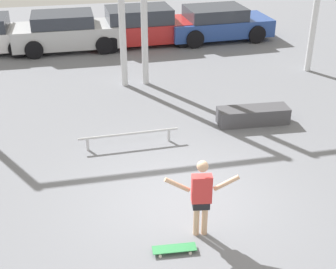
{
  "coord_description": "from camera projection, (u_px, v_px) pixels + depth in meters",
  "views": [
    {
      "loc": [
        -1.88,
        -7.37,
        5.48
      ],
      "look_at": [
        0.02,
        1.46,
        0.68
      ],
      "focal_mm": 50.0,
      "sensor_mm": 36.0,
      "label": 1
    }
  ],
  "objects": [
    {
      "name": "parked_car_silver",
      "position": [
        67.0,
        32.0,
        17.49
      ],
      "size": [
        4.05,
        1.92,
        1.38
      ],
      "rotation": [
        0.0,
        0.0,
        0.0
      ],
      "color": "#B7BABF",
      "rests_on": "ground_plane"
    },
    {
      "name": "parked_car_blue",
      "position": [
        218.0,
        23.0,
        18.7
      ],
      "size": [
        4.2,
        2.17,
        1.3
      ],
      "rotation": [
        0.0,
        0.0,
        0.05
      ],
      "color": "#284793",
      "rests_on": "ground_plane"
    },
    {
      "name": "ground_plane",
      "position": [
        182.0,
        199.0,
        9.29
      ],
      "size": [
        36.0,
        36.0,
        0.0
      ],
      "primitive_type": "plane",
      "color": "slate"
    },
    {
      "name": "skateboarder",
      "position": [
        201.0,
        195.0,
        7.95
      ],
      "size": [
        1.28,
        0.27,
        1.51
      ],
      "rotation": [
        0.0,
        0.0,
        -0.15
      ],
      "color": "#DBAD89",
      "rests_on": "ground_plane"
    },
    {
      "name": "grind_box",
      "position": [
        253.0,
        116.0,
        12.15
      ],
      "size": [
        1.88,
        0.66,
        0.43
      ],
      "primitive_type": "cube",
      "rotation": [
        0.0,
        0.0,
        -0.06
      ],
      "color": "#47474C",
      "rests_on": "ground_plane"
    },
    {
      "name": "parked_car_red",
      "position": [
        142.0,
        27.0,
        18.13
      ],
      "size": [
        4.47,
        2.01,
        1.42
      ],
      "rotation": [
        0.0,
        0.0,
        0.03
      ],
      "color": "red",
      "rests_on": "ground_plane"
    },
    {
      "name": "grind_rail",
      "position": [
        129.0,
        135.0,
        11.07
      ],
      "size": [
        2.38,
        0.12,
        0.34
      ],
      "rotation": [
        0.0,
        0.0,
        0.02
      ],
      "color": "#B7BABF",
      "rests_on": "ground_plane"
    },
    {
      "name": "skateboard",
      "position": [
        174.0,
        249.0,
        7.91
      ],
      "size": [
        0.76,
        0.29,
        0.08
      ],
      "rotation": [
        0.0,
        0.0,
        -0.07
      ],
      "color": "#338C4C",
      "rests_on": "ground_plane"
    }
  ]
}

